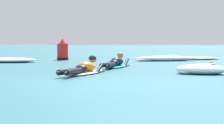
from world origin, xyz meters
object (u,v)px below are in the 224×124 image
(surfer_near, at_px, (85,69))
(channel_marker_buoy, at_px, (63,52))
(surfer_far, at_px, (116,63))
(drifting_surfboard, at_px, (200,65))

(surfer_near, xyz_separation_m, channel_marker_buoy, (-2.84, 7.40, 0.26))
(surfer_far, height_order, drifting_surfboard, surfer_far)
(drifting_surfboard, bearing_deg, surfer_far, -152.39)
(surfer_far, relative_size, drifting_surfboard, 1.25)
(drifting_surfboard, height_order, channel_marker_buoy, channel_marker_buoy)
(surfer_near, relative_size, channel_marker_buoy, 2.55)
(surfer_far, xyz_separation_m, drifting_surfboard, (2.89, 1.51, -0.10))
(surfer_near, relative_size, surfer_far, 0.98)
(surfer_far, distance_m, channel_marker_buoy, 5.65)
(surfer_near, bearing_deg, surfer_far, 81.29)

